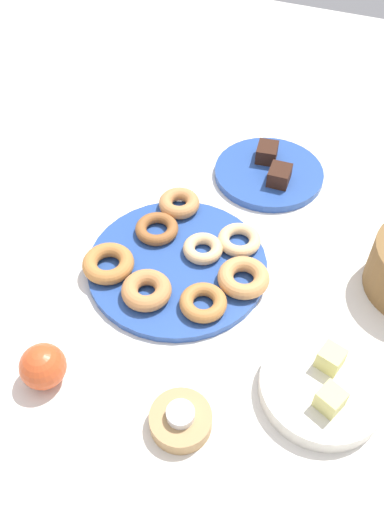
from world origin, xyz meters
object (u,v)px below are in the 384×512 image
at_px(brownie_far, 279,175).
at_px(melon_chunk_right, 330,400).
at_px(donut_0, 108,263).
at_px(tealight, 180,414).
at_px(donut_6, 239,240).
at_px(cake_plate, 269,173).
at_px(donut_2, 203,249).
at_px(donut_7, 157,229).
at_px(donut_1, 244,277).
at_px(candle_holder, 181,420).
at_px(brownie_near, 267,152).
at_px(donut_4, 179,203).
at_px(donut_5, 203,303).
at_px(melon_chunk_left, 331,358).
at_px(apple, 43,366).
at_px(donut_plate, 177,265).
at_px(donut_3, 146,290).
at_px(fruit_bowl, 322,387).

relative_size(brownie_far, melon_chunk_right, 1.49).
distance_m(donut_0, brownie_far, 0.42).
distance_m(donut_0, tealight, 0.33).
bearing_deg(donut_6, cake_plate, -177.54).
height_order(donut_2, donut_7, same).
xyz_separation_m(donut_1, candle_holder, (0.28, -0.00, -0.02)).
distance_m(donut_6, brownie_near, 0.27).
relative_size(donut_2, candle_holder, 0.81).
xyz_separation_m(donut_4, donut_6, (0.05, 0.15, -0.00)).
bearing_deg(donut_5, melon_chunk_left, 80.07).
xyz_separation_m(donut_4, candle_holder, (0.42, 0.18, -0.01)).
distance_m(donut_1, donut_5, 0.09).
bearing_deg(donut_6, tealight, 5.64).
xyz_separation_m(donut_0, melon_chunk_left, (0.06, 0.42, 0.02)).
height_order(donut_5, cake_plate, donut_5).
xyz_separation_m(donut_5, donut_7, (-0.13, -0.15, -0.00)).
bearing_deg(melon_chunk_right, brownie_far, -155.93).
bearing_deg(apple, cake_plate, 163.55).
xyz_separation_m(cake_plate, brownie_near, (-0.04, -0.02, 0.03)).
height_order(donut_plate, candle_holder, candle_holder).
height_order(donut_5, candle_holder, donut_5).
xyz_separation_m(candle_holder, melon_chunk_right, (-0.10, 0.20, 0.03)).
distance_m(donut_5, tealight, 0.21).
bearing_deg(donut_3, fruit_bowl, 79.78).
xyz_separation_m(brownie_near, tealight, (0.64, 0.06, 0.00)).
distance_m(donut_0, fruit_bowl, 0.43).
height_order(donut_7, brownie_near, brownie_near).
relative_size(donut_4, tealight, 1.97).
bearing_deg(cake_plate, donut_plate, -14.26).
xyz_separation_m(donut_2, apple, (0.33, -0.14, 0.01)).
bearing_deg(brownie_near, donut_2, -5.08).
bearing_deg(cake_plate, apple, -16.45).
xyz_separation_m(brownie_near, melon_chunk_left, (0.47, 0.25, 0.01)).
relative_size(donut_0, donut_2, 1.26).
bearing_deg(donut_4, fruit_bowl, 51.68).
xyz_separation_m(donut_2, tealight, (0.32, 0.09, 0.01)).
height_order(donut_0, apple, apple).
distance_m(donut_3, melon_chunk_left, 0.33).
xyz_separation_m(donut_3, donut_7, (-0.15, -0.05, -0.00)).
xyz_separation_m(donut_7, cake_plate, (-0.27, 0.15, -0.02)).
xyz_separation_m(brownie_near, fruit_bowl, (0.51, 0.25, -0.02)).
xyz_separation_m(donut_4, donut_7, (0.08, -0.01, -0.00)).
bearing_deg(cake_plate, brownie_near, -153.43).
xyz_separation_m(donut_2, donut_3, (0.13, -0.05, 0.00)).
bearing_deg(tealight, donut_6, -174.36).
distance_m(donut_1, donut_6, 0.10).
bearing_deg(donut_4, tealight, 23.49).
xyz_separation_m(donut_plate, donut_7, (-0.06, -0.07, 0.02)).
bearing_deg(apple, donut_7, 174.61).
height_order(donut_7, brownie_far, brownie_far).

